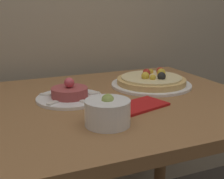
% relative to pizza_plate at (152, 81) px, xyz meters
% --- Properties ---
extents(dining_table, '(1.03, 0.81, 0.74)m').
position_rel_pizza_plate_xyz_m(dining_table, '(-0.24, -0.10, -0.13)').
color(dining_table, olive).
rests_on(dining_table, ground_plane).
extents(pizza_plate, '(0.31, 0.31, 0.06)m').
position_rel_pizza_plate_xyz_m(pizza_plate, '(0.00, 0.00, 0.00)').
color(pizza_plate, white).
rests_on(pizza_plate, dining_table).
extents(tartare_plate, '(0.23, 0.23, 0.08)m').
position_rel_pizza_plate_xyz_m(tartare_plate, '(-0.35, -0.05, -0.00)').
color(tartare_plate, white).
rests_on(tartare_plate, dining_table).
extents(small_bowl, '(0.12, 0.12, 0.08)m').
position_rel_pizza_plate_xyz_m(small_bowl, '(-0.31, -0.31, 0.02)').
color(small_bowl, white).
rests_on(small_bowl, dining_table).
extents(napkin, '(0.20, 0.15, 0.01)m').
position_rel_pizza_plate_xyz_m(napkin, '(-0.16, -0.21, -0.01)').
color(napkin, red).
rests_on(napkin, dining_table).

